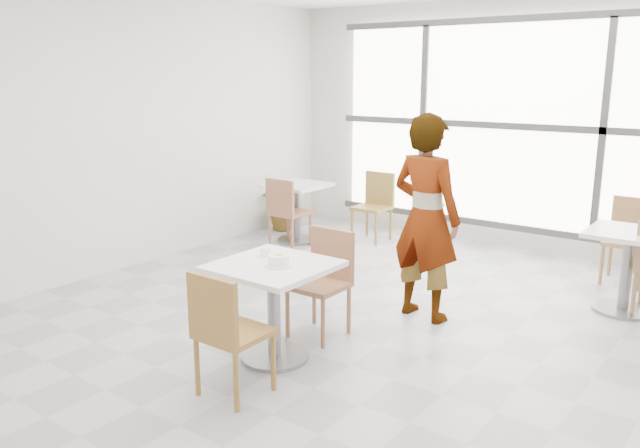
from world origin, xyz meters
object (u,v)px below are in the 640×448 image
Objects in this scene: coffee_cup at (265,252)px; bg_table_right at (628,260)px; main_table at (274,293)px; chair_far at (324,275)px; bg_chair_left_far at (375,201)px; chair_near at (225,327)px; bg_chair_left_near at (286,208)px; bg_chair_right_far at (630,234)px; person at (426,218)px; bg_table_left at (297,204)px; oatmeal_bowl at (279,260)px; plant_left at (285,206)px.

bg_table_right is (2.07, 2.52, -0.29)m from coffee_cup.
main_table is 0.63m from chair_far.
chair_far is 3.14m from bg_chair_left_far.
bg_chair_left_near is (-2.08, 3.12, 0.00)m from chair_near.
bg_chair_right_far is at bearing 61.36° from coffee_cup.
chair_near is 0.87m from coffee_cup.
bg_table_left is (-2.53, 1.38, -0.41)m from person.
main_table is 3.48m from bg_table_left.
bg_chair_left_near and bg_chair_left_far have the same top height.
bg_chair_left_far is (0.66, 1.02, 0.00)m from bg_chair_left_near.
chair_far is 5.47× the size of coffee_cup.
coffee_cup is at bearing 146.90° from main_table.
person is 2.07× the size of bg_chair_left_near.
oatmeal_bowl is (-0.07, 0.63, 0.29)m from chair_near.
bg_chair_left_far is (-1.11, 3.38, -0.28)m from coffee_cup.
bg_chair_left_near is 1.21m from bg_chair_left_far.
bg_chair_right_far is at bearing 100.53° from bg_table_right.
chair_far reaches higher than oatmeal_bowl.
bg_table_right is (1.89, 2.01, -0.01)m from chair_far.
bg_table_left is at bearing -21.50° from person.
person is at bearing -99.66° from chair_near.
chair_far is at bearing 65.82° from person.
chair_near is at bearing -54.95° from plant_left.
chair_near is 4.52m from bg_chair_right_far.
bg_table_right is (1.40, 1.20, -0.41)m from person.
oatmeal_bowl is at bearing -13.84° from main_table.
oatmeal_bowl is 1.32× the size of coffee_cup.
coffee_cup is (-0.32, 0.76, 0.28)m from chair_near.
person is 2.40× the size of bg_table_right.
bg_chair_left_far is (-1.29, 3.50, -0.02)m from main_table.
chair_far is 1.16× the size of bg_table_right.
chair_far is 1.00× the size of bg_chair_left_near.
coffee_cup reaches higher than bg_table_left.
bg_table_left is 1.14× the size of plant_left.
chair_far reaches higher than bg_table_left.
plant_left is (-4.27, -0.40, -0.17)m from bg_chair_right_far.
bg_chair_right_far is at bearing -112.65° from person.
bg_chair_right_far is (1.23, 2.15, -0.40)m from person.
bg_chair_left_near is at bearing 128.13° from main_table.
bg_chair_right_far reaches higher than coffee_cup.
coffee_cup is 0.18× the size of bg_chair_left_far.
chair_far reaches higher than plant_left.
bg_chair_right_far is at bearing 1.77° from bg_chair_left_far.
bg_chair_left_near is at bearing -74.86° from bg_table_left.
plant_left is (-2.69, 3.83, -0.17)m from chair_near.
oatmeal_bowl reaches higher than plant_left.
main_table is at bearing -33.10° from coffee_cup.
bg_table_right is at bearing -177.61° from bg_chair_left_near.
bg_table_left is at bearing 177.42° from bg_table_right.
person is at bearing -29.88° from plant_left.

